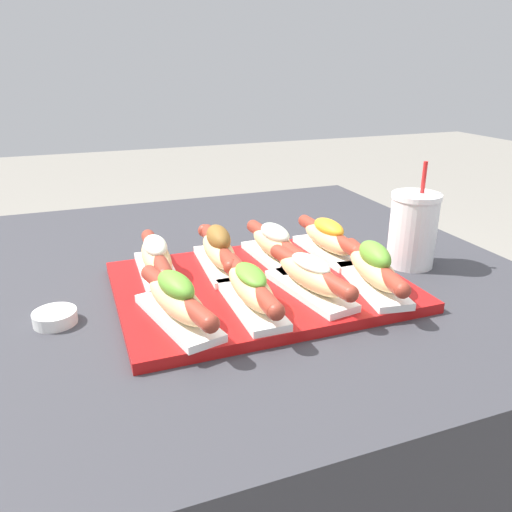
{
  "coord_description": "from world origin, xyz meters",
  "views": [
    {
      "loc": [
        -0.24,
        -0.88,
        1.1
      ],
      "look_at": [
        0.05,
        -0.11,
        0.78
      ],
      "focal_mm": 35.0,
      "sensor_mm": 36.0,
      "label": 1
    }
  ],
  "objects_px": {
    "hot_dog_4": "(156,257)",
    "hot_dog_6": "(275,244)",
    "hot_dog_3": "(374,268)",
    "hot_dog_5": "(217,250)",
    "hot_dog_1": "(249,288)",
    "hot_dog_0": "(177,300)",
    "serving_tray": "(260,286)",
    "hot_dog_2": "(310,275)",
    "hot_dog_7": "(328,238)",
    "sauce_bowl": "(55,317)",
    "drink_cup": "(413,230)"
  },
  "relations": [
    {
      "from": "hot_dog_4",
      "to": "hot_dog_6",
      "type": "distance_m",
      "value": 0.22
    },
    {
      "from": "hot_dog_3",
      "to": "hot_dog_5",
      "type": "distance_m",
      "value": 0.28
    },
    {
      "from": "hot_dog_1",
      "to": "hot_dog_0",
      "type": "bearing_deg",
      "value": -177.98
    },
    {
      "from": "hot_dog_6",
      "to": "hot_dog_5",
      "type": "bearing_deg",
      "value": 177.09
    },
    {
      "from": "serving_tray",
      "to": "hot_dog_2",
      "type": "distance_m",
      "value": 0.1
    },
    {
      "from": "hot_dog_6",
      "to": "hot_dog_7",
      "type": "xyz_separation_m",
      "value": [
        0.11,
        -0.0,
        -0.0
      ]
    },
    {
      "from": "serving_tray",
      "to": "hot_dog_6",
      "type": "distance_m",
      "value": 0.11
    },
    {
      "from": "serving_tray",
      "to": "hot_dog_1",
      "type": "relative_size",
      "value": 2.15
    },
    {
      "from": "hot_dog_5",
      "to": "hot_dog_6",
      "type": "xyz_separation_m",
      "value": [
        0.11,
        -0.01,
        -0.0
      ]
    },
    {
      "from": "hot_dog_4",
      "to": "hot_dog_5",
      "type": "distance_m",
      "value": 0.11
    },
    {
      "from": "hot_dog_7",
      "to": "hot_dog_1",
      "type": "bearing_deg",
      "value": -144.33
    },
    {
      "from": "hot_dog_2",
      "to": "hot_dog_5",
      "type": "bearing_deg",
      "value": 124.77
    },
    {
      "from": "serving_tray",
      "to": "hot_dog_0",
      "type": "bearing_deg",
      "value": -151.31
    },
    {
      "from": "sauce_bowl",
      "to": "hot_dog_3",
      "type": "bearing_deg",
      "value": -10.25
    },
    {
      "from": "hot_dog_1",
      "to": "hot_dog_2",
      "type": "distance_m",
      "value": 0.11
    },
    {
      "from": "hot_dog_3",
      "to": "hot_dog_7",
      "type": "distance_m",
      "value": 0.17
    },
    {
      "from": "hot_dog_1",
      "to": "sauce_bowl",
      "type": "height_order",
      "value": "hot_dog_1"
    },
    {
      "from": "hot_dog_0",
      "to": "hot_dog_2",
      "type": "relative_size",
      "value": 0.99
    },
    {
      "from": "hot_dog_0",
      "to": "hot_dog_3",
      "type": "distance_m",
      "value": 0.34
    },
    {
      "from": "hot_dog_6",
      "to": "drink_cup",
      "type": "relative_size",
      "value": 1.11
    },
    {
      "from": "serving_tray",
      "to": "drink_cup",
      "type": "distance_m",
      "value": 0.33
    },
    {
      "from": "hot_dog_0",
      "to": "hot_dog_6",
      "type": "xyz_separation_m",
      "value": [
        0.23,
        0.17,
        -0.0
      ]
    },
    {
      "from": "hot_dog_6",
      "to": "sauce_bowl",
      "type": "distance_m",
      "value": 0.41
    },
    {
      "from": "hot_dog_7",
      "to": "hot_dog_5",
      "type": "bearing_deg",
      "value": 177.45
    },
    {
      "from": "hot_dog_6",
      "to": "hot_dog_0",
      "type": "bearing_deg",
      "value": -143.08
    },
    {
      "from": "hot_dog_7",
      "to": "sauce_bowl",
      "type": "xyz_separation_m",
      "value": [
        -0.51,
        -0.07,
        -0.04
      ]
    },
    {
      "from": "hot_dog_2",
      "to": "serving_tray",
      "type": "bearing_deg",
      "value": 128.12
    },
    {
      "from": "hot_dog_1",
      "to": "hot_dog_4",
      "type": "xyz_separation_m",
      "value": [
        -0.11,
        0.18,
        0.0
      ]
    },
    {
      "from": "serving_tray",
      "to": "hot_dog_6",
      "type": "bearing_deg",
      "value": 52.59
    },
    {
      "from": "serving_tray",
      "to": "hot_dog_0",
      "type": "xyz_separation_m",
      "value": [
        -0.17,
        -0.09,
        0.04
      ]
    },
    {
      "from": "hot_dog_3",
      "to": "sauce_bowl",
      "type": "xyz_separation_m",
      "value": [
        -0.51,
        0.09,
        -0.04
      ]
    },
    {
      "from": "hot_dog_3",
      "to": "hot_dog_5",
      "type": "xyz_separation_m",
      "value": [
        -0.22,
        0.18,
        0.0
      ]
    },
    {
      "from": "hot_dog_0",
      "to": "drink_cup",
      "type": "distance_m",
      "value": 0.5
    },
    {
      "from": "hot_dog_2",
      "to": "hot_dog_6",
      "type": "xyz_separation_m",
      "value": [
        0.0,
        0.15,
        0.0
      ]
    },
    {
      "from": "hot_dog_7",
      "to": "drink_cup",
      "type": "distance_m",
      "value": 0.16
    },
    {
      "from": "serving_tray",
      "to": "hot_dog_3",
      "type": "height_order",
      "value": "hot_dog_3"
    },
    {
      "from": "hot_dog_0",
      "to": "hot_dog_5",
      "type": "xyz_separation_m",
      "value": [
        0.11,
        0.18,
        0.0
      ]
    },
    {
      "from": "hot_dog_1",
      "to": "hot_dog_6",
      "type": "height_order",
      "value": "hot_dog_6"
    },
    {
      "from": "drink_cup",
      "to": "hot_dog_2",
      "type": "bearing_deg",
      "value": -162.38
    },
    {
      "from": "hot_dog_0",
      "to": "sauce_bowl",
      "type": "relative_size",
      "value": 3.37
    },
    {
      "from": "hot_dog_5",
      "to": "serving_tray",
      "type": "bearing_deg",
      "value": -58.42
    },
    {
      "from": "hot_dog_3",
      "to": "hot_dog_4",
      "type": "relative_size",
      "value": 0.99
    },
    {
      "from": "hot_dog_5",
      "to": "hot_dog_6",
      "type": "bearing_deg",
      "value": -2.91
    },
    {
      "from": "hot_dog_2",
      "to": "hot_dog_6",
      "type": "bearing_deg",
      "value": 89.3
    },
    {
      "from": "hot_dog_5",
      "to": "drink_cup",
      "type": "height_order",
      "value": "drink_cup"
    },
    {
      "from": "hot_dog_5",
      "to": "sauce_bowl",
      "type": "bearing_deg",
      "value": -163.43
    },
    {
      "from": "hot_dog_2",
      "to": "hot_dog_5",
      "type": "distance_m",
      "value": 0.2
    },
    {
      "from": "serving_tray",
      "to": "drink_cup",
      "type": "relative_size",
      "value": 2.39
    },
    {
      "from": "sauce_bowl",
      "to": "hot_dog_6",
      "type": "bearing_deg",
      "value": 11.24
    },
    {
      "from": "hot_dog_3",
      "to": "hot_dog_6",
      "type": "relative_size",
      "value": 0.99
    }
  ]
}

